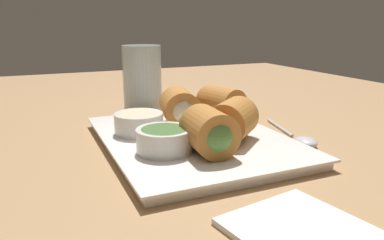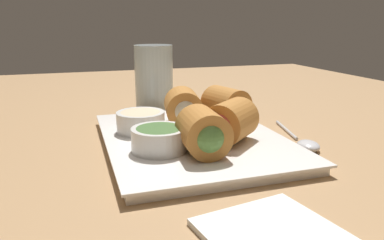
{
  "view_description": "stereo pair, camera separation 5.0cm",
  "coord_description": "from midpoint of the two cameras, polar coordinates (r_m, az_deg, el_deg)",
  "views": [
    {
      "loc": [
        -43.35,
        22.41,
        19.27
      ],
      "look_at": [
        3.26,
        2.03,
        5.74
      ],
      "focal_mm": 35.0,
      "sensor_mm": 36.0,
      "label": 1
    },
    {
      "loc": [
        -45.14,
        17.7,
        19.27
      ],
      "look_at": [
        3.26,
        2.03,
        5.74
      ],
      "focal_mm": 35.0,
      "sensor_mm": 36.0,
      "label": 2
    }
  ],
  "objects": [
    {
      "name": "roll_back_left",
      "position": [
        0.58,
        1.21,
        1.88
      ],
      "size": [
        7.76,
        6.67,
        5.6
      ],
      "color": "#B77533",
      "rests_on": "serving_plate"
    },
    {
      "name": "table_surface",
      "position": [
        0.52,
        6.06,
        -5.81
      ],
      "size": [
        180.0,
        140.0,
        2.0
      ],
      "color": "#A87F54",
      "rests_on": "ground"
    },
    {
      "name": "roll_front_left",
      "position": [
        0.5,
        8.61,
        -0.37
      ],
      "size": [
        8.41,
        8.48,
        5.6
      ],
      "color": "#B77533",
      "rests_on": "serving_plate"
    },
    {
      "name": "drinking_glass",
      "position": [
        0.74,
        -3.89,
        6.43
      ],
      "size": [
        7.5,
        7.5,
        12.74
      ],
      "color": "silver",
      "rests_on": "table_surface"
    },
    {
      "name": "spoon",
      "position": [
        0.56,
        19.34,
        -3.4
      ],
      "size": [
        15.99,
        5.37,
        1.34
      ],
      "color": "silver",
      "rests_on": "table_surface"
    },
    {
      "name": "serving_plate",
      "position": [
        0.53,
        2.7,
        -3.13
      ],
      "size": [
        31.95,
        24.21,
        1.5
      ],
      "color": "white",
      "rests_on": "table_surface"
    },
    {
      "name": "roll_back_right",
      "position": [
        0.45,
        5.07,
        -2.0
      ],
      "size": [
        7.5,
        5.95,
        5.6
      ],
      "color": "#B77533",
      "rests_on": "serving_plate"
    },
    {
      "name": "dipping_bowl_far",
      "position": [
        0.55,
        -5.25,
        -0.15
      ],
      "size": [
        7.02,
        7.02,
        2.93
      ],
      "color": "silver",
      "rests_on": "serving_plate"
    },
    {
      "name": "dipping_bowl_near",
      "position": [
        0.47,
        -1.91,
        -2.85
      ],
      "size": [
        7.02,
        7.02,
        2.93
      ],
      "color": "silver",
      "rests_on": "serving_plate"
    },
    {
      "name": "roll_front_right",
      "position": [
        0.6,
        7.91,
        2.17
      ],
      "size": [
        7.9,
        7.13,
        5.6
      ],
      "color": "#B77533",
      "rests_on": "serving_plate"
    }
  ]
}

